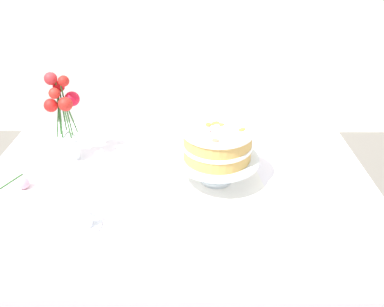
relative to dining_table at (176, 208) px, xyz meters
The scene contains 7 objects.
dining_table is the anchor object (origin of this frame).
linen_napkin 0.17m from the dining_table, 15.76° to the left, with size 0.32×0.32×0.00m, color white.
cake_stand 0.23m from the dining_table, 15.76° to the left, with size 0.29×0.29×0.10m.
layer_cake 0.29m from the dining_table, 15.75° to the left, with size 0.24×0.24×0.12m.
flower_vase 0.52m from the dining_table, 154.85° to the left, with size 0.12×0.11×0.34m.
teacup 0.36m from the dining_table, 142.81° to the right, with size 0.12×0.12×0.06m.
fallen_rose 0.54m from the dining_table, behind, with size 0.11×0.11×0.04m.
Camera 1 is at (0.07, -1.14, 1.52)m, focal length 36.59 mm.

